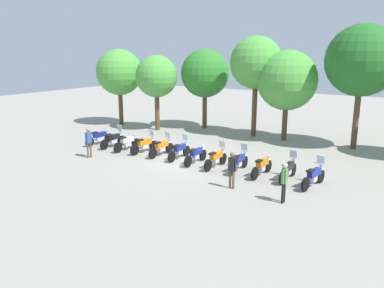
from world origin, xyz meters
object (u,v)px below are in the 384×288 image
(motorcycle_10, at_px, (288,169))
(tree_5, at_px, (362,61))
(motorcycle_2, at_px, (127,142))
(motorcycle_8, at_px, (239,161))
(motorcycle_1, at_px, (113,139))
(motorcycle_11, at_px, (314,176))
(motorcycle_5, at_px, (180,150))
(tree_2, at_px, (205,74))
(motorcycle_4, at_px, (162,147))
(motorcycle_3, at_px, (145,144))
(tree_0, at_px, (119,72))
(motorcycle_7, at_px, (216,158))
(tree_4, at_px, (287,80))
(motorcycle_6, at_px, (196,155))
(person_0, at_px, (89,140))
(person_1, at_px, (284,179))
(motorcycle_0, at_px, (100,137))
(tree_1, at_px, (156,77))
(motorcycle_9, at_px, (262,166))
(person_2, at_px, (232,167))
(tree_3, at_px, (256,63))

(motorcycle_10, xyz_separation_m, tree_5, (1.49, 8.21, 4.95))
(motorcycle_2, distance_m, motorcycle_8, 7.78)
(motorcycle_1, height_order, motorcycle_11, same)
(motorcycle_5, relative_size, tree_2, 0.35)
(motorcycle_4, bearing_deg, tree_5, -47.11)
(motorcycle_3, xyz_separation_m, tree_0, (-7.64, 6.25, 3.83))
(motorcycle_2, relative_size, motorcycle_4, 1.00)
(motorcycle_7, height_order, tree_5, tree_5)
(motorcycle_1, bearing_deg, tree_4, -46.70)
(motorcycle_6, bearing_deg, tree_2, 28.02)
(motorcycle_2, distance_m, person_0, 2.64)
(tree_0, xyz_separation_m, tree_4, (13.65, 1.65, -0.23))
(motorcycle_3, height_order, motorcycle_7, same)
(person_1, height_order, tree_4, tree_4)
(motorcycle_6, xyz_separation_m, tree_0, (-11.53, 6.58, 3.84))
(motorcycle_2, xyz_separation_m, motorcycle_7, (6.48, -0.27, 0.01))
(motorcycle_3, height_order, tree_5, tree_5)
(motorcycle_5, height_order, motorcycle_11, same)
(motorcycle_10, bearing_deg, motorcycle_0, 89.34)
(person_1, relative_size, tree_1, 0.29)
(person_0, relative_size, tree_4, 0.29)
(tree_1, bearing_deg, tree_5, 7.49)
(motorcycle_6, bearing_deg, motorcycle_7, -92.67)
(motorcycle_9, xyz_separation_m, person_0, (-9.78, -2.21, 0.55))
(motorcycle_4, distance_m, motorcycle_5, 1.29)
(motorcycle_2, xyz_separation_m, motorcycle_6, (5.19, -0.21, 0.00))
(person_2, distance_m, tree_0, 17.82)
(motorcycle_0, relative_size, motorcycle_11, 1.01)
(motorcycle_3, distance_m, motorcycle_8, 6.49)
(motorcycle_0, height_order, motorcycle_6, same)
(motorcycle_1, distance_m, motorcycle_3, 2.60)
(motorcycle_9, relative_size, tree_1, 0.38)
(tree_3, relative_size, tree_4, 1.15)
(motorcycle_2, relative_size, tree_3, 0.31)
(motorcycle_0, bearing_deg, motorcycle_3, -83.77)
(tree_1, bearing_deg, motorcycle_8, -32.12)
(motorcycle_0, distance_m, motorcycle_1, 1.30)
(motorcycle_5, relative_size, person_0, 1.24)
(motorcycle_8, height_order, tree_0, tree_0)
(motorcycle_4, distance_m, tree_3, 9.54)
(motorcycle_5, bearing_deg, tree_1, 44.60)
(motorcycle_11, distance_m, tree_1, 15.94)
(motorcycle_9, xyz_separation_m, tree_4, (-1.77, 8.29, 3.62))
(motorcycle_7, distance_m, motorcycle_10, 3.89)
(tree_2, bearing_deg, tree_0, -160.32)
(motorcycle_7, distance_m, tree_1, 11.51)
(motorcycle_4, xyz_separation_m, motorcycle_8, (5.18, -0.31, 0.00))
(tree_3, bearing_deg, motorcycle_6, -88.72)
(motorcycle_4, height_order, tree_2, tree_2)
(motorcycle_0, height_order, motorcycle_1, motorcycle_1)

